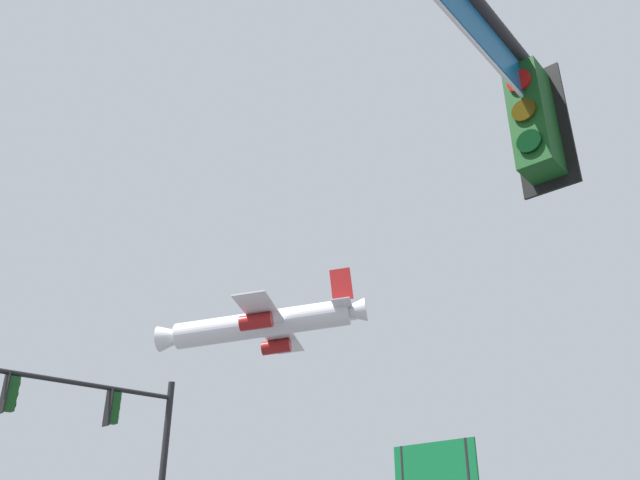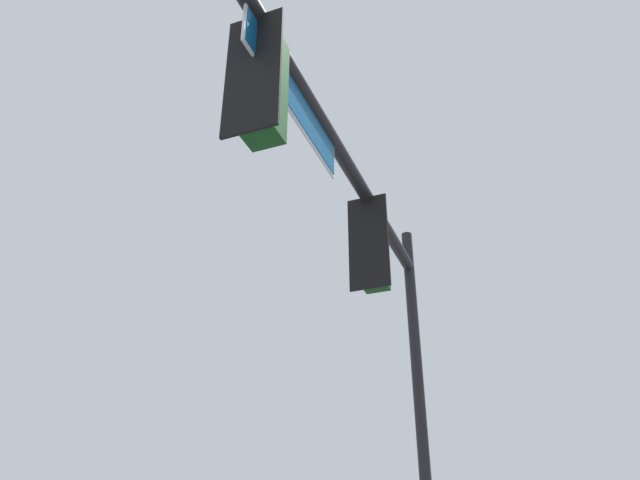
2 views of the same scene
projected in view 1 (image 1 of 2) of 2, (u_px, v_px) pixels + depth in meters
signal_pole_far at (118, 439)px, 22.04m from camera, size 6.58×1.10×7.31m
airplane at (260, 325)px, 88.44m from camera, size 25.90×28.07×11.30m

